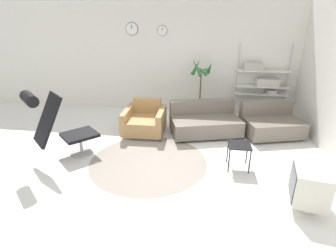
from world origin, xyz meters
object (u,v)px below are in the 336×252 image
armchair_red (145,121)px  couch_low (205,122)px  lounge_chair (56,122)px  couch_second (270,124)px  side_table (239,147)px  crt_television (310,187)px  shelf_unit (262,80)px  potted_plant (200,91)px

armchair_red → couch_low: bearing=-175.9°
lounge_chair → couch_second: size_ratio=0.96×
side_table → crt_television: crt_television is taller
side_table → lounge_chair: bearing=-177.1°
couch_low → shelf_unit: shelf_unit is taller
couch_low → shelf_unit: 2.02m
shelf_unit → couch_second: bearing=-87.2°
armchair_red → shelf_unit: shelf_unit is taller
couch_second → side_table: size_ratio=3.11×
lounge_chair → crt_television: 4.04m
side_table → crt_television: bearing=-48.9°
couch_low → potted_plant: potted_plant is taller
couch_low → potted_plant: (-0.14, 0.98, 0.45)m
armchair_red → crt_television: bearing=139.7°
couch_low → side_table: couch_low is taller
lounge_chair → side_table: size_ratio=2.97×
couch_low → shelf_unit: (1.37, 1.30, 0.72)m
side_table → crt_television: (0.81, -0.93, -0.06)m
lounge_chair → couch_low: size_ratio=0.79×
lounge_chair → side_table: 3.16m
side_table → couch_second: bearing=61.0°
side_table → shelf_unit: 2.88m
side_table → shelf_unit: (0.79, 2.71, 0.59)m
armchair_red → couch_second: couch_second is taller
potted_plant → shelf_unit: size_ratio=0.83×
shelf_unit → armchair_red: bearing=-152.1°
lounge_chair → potted_plant: potted_plant is taller
lounge_chair → couch_second: bearing=66.2°
lounge_chair → potted_plant: size_ratio=0.86×
couch_second → shelf_unit: (-0.06, 1.18, 0.72)m
couch_low → side_table: 1.53m
armchair_red → potted_plant: bearing=-138.4°
potted_plant → armchair_red: bearing=-137.1°
armchair_red → side_table: size_ratio=2.14×
couch_low → shelf_unit: bearing=-152.3°
lounge_chair → armchair_red: 1.95m
crt_television → potted_plant: bearing=36.1°
couch_low → lounge_chair: bearing=15.7°
lounge_chair → couch_low: bearing=74.7°
lounge_chair → couch_second: (3.98, 1.69, -0.48)m
couch_low → potted_plant: size_ratio=1.09×
side_table → shelf_unit: size_ratio=0.24×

